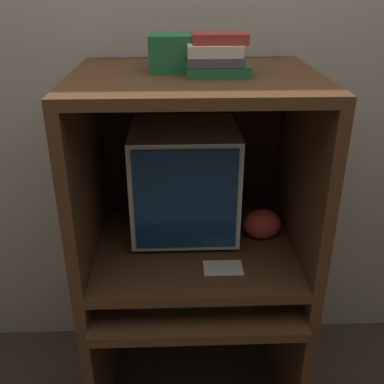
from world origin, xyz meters
TOP-DOWN VIEW (x-y plane):
  - wall_back at (0.00, 0.73)m, footprint 6.00×0.06m
  - desk_base at (0.00, 0.30)m, footprint 0.83×0.71m
  - desk_monitor_shelf at (0.00, 0.33)m, footprint 0.83×0.67m
  - hutch_upper at (0.00, 0.37)m, footprint 0.83×0.67m
  - crt_monitor at (-0.04, 0.44)m, footprint 0.40×0.39m
  - keyboard at (-0.01, 0.18)m, footprint 0.42×0.17m
  - mouse at (0.27, 0.18)m, footprint 0.06×0.04m
  - snack_bag at (0.27, 0.37)m, footprint 0.15×0.11m
  - book_stack at (0.07, 0.31)m, footprint 0.20×0.15m
  - paper_card at (0.09, 0.16)m, footprint 0.14×0.09m
  - storage_box at (-0.07, 0.38)m, footprint 0.17×0.14m

SIDE VIEW (x-z plane):
  - desk_base at x=0.00m, z-range 0.08..0.72m
  - keyboard at x=-0.01m, z-range 0.64..0.66m
  - mouse at x=0.27m, z-range 0.64..0.66m
  - desk_monitor_shelf at x=0.00m, z-range 0.67..0.80m
  - paper_card at x=0.09m, z-range 0.76..0.77m
  - snack_bag at x=0.27m, z-range 0.76..0.89m
  - crt_monitor at x=-0.04m, z-range 0.77..1.21m
  - hutch_upper at x=0.00m, z-range 0.86..1.51m
  - wall_back at x=0.00m, z-range 0.00..2.60m
  - storage_box at x=-0.07m, z-range 1.42..1.54m
  - book_stack at x=0.07m, z-range 1.42..1.54m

